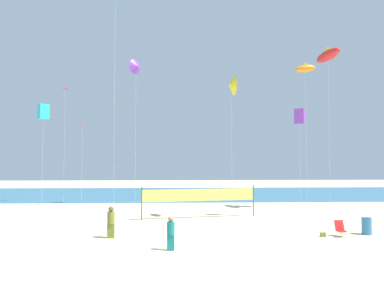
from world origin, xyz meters
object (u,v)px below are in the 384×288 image
(trash_barrel, at_px, (367,226))
(kite_orange_inflatable, at_px, (305,69))
(kite_violet_delta, at_px, (136,67))
(kite_cyan_diamond, at_px, (115,5))
(kite_violet_box, at_px, (300,117))
(kite_magenta_diamond, at_px, (65,90))
(kite_yellow_delta, at_px, (232,85))
(beachgoer_teal_shirt, at_px, (171,232))
(kite_red_inflatable, at_px, (328,55))
(beachgoer_olive_shirt, at_px, (111,221))
(beach_handbag, at_px, (323,235))
(kite_red_diamond, at_px, (82,126))
(folding_beach_chair, at_px, (340,228))
(kite_cyan_box, at_px, (43,112))
(volleyball_net, at_px, (199,196))

(trash_barrel, height_order, kite_orange_inflatable, kite_orange_inflatable)
(kite_violet_delta, bearing_deg, kite_orange_inflatable, -30.61)
(kite_cyan_diamond, xyz_separation_m, kite_violet_box, (15.18, 8.39, -6.39))
(kite_magenta_diamond, bearing_deg, kite_violet_box, -12.75)
(kite_yellow_delta, bearing_deg, beachgoer_teal_shirt, -115.44)
(kite_cyan_diamond, xyz_separation_m, kite_red_inflatable, (17.33, 7.12, -1.14))
(beachgoer_olive_shirt, bearing_deg, beach_handbag, 19.49)
(beach_handbag, height_order, kite_red_diamond, kite_red_diamond)
(folding_beach_chair, distance_m, kite_red_inflatable, 17.24)
(kite_violet_box, distance_m, kite_yellow_delta, 9.13)
(kite_cyan_box, bearing_deg, kite_magenta_diamond, 97.12)
(trash_barrel, xyz_separation_m, kite_violet_box, (-0.06, 11.37, 7.78))
(beachgoer_olive_shirt, height_order, kite_violet_box, kite_violet_box)
(kite_violet_delta, bearing_deg, kite_cyan_diamond, -90.74)
(kite_yellow_delta, bearing_deg, kite_red_inflatable, 25.40)
(beachgoer_teal_shirt, height_order, kite_violet_box, kite_violet_box)
(kite_cyan_diamond, bearing_deg, folding_beach_chair, -14.32)
(kite_magenta_diamond, bearing_deg, kite_orange_inflatable, -26.90)
(folding_beach_chair, bearing_deg, kite_orange_inflatable, 105.87)
(beachgoer_teal_shirt, bearing_deg, kite_cyan_box, 64.31)
(volleyball_net, height_order, kite_orange_inflatable, kite_orange_inflatable)
(kite_orange_inflatable, bearing_deg, volleyball_net, 175.45)
(kite_violet_delta, height_order, kite_violet_box, kite_violet_delta)
(beach_handbag, bearing_deg, kite_red_diamond, 140.81)
(kite_cyan_diamond, relative_size, kite_magenta_diamond, 1.30)
(kite_cyan_box, xyz_separation_m, kite_yellow_delta, (14.40, -1.59, 1.84))
(folding_beach_chair, distance_m, beach_handbag, 1.10)
(kite_cyan_diamond, relative_size, kite_orange_inflatable, 1.32)
(kite_orange_inflatable, bearing_deg, kite_cyan_diamond, -168.63)
(kite_orange_inflatable, xyz_separation_m, kite_red_inflatable, (3.56, 4.35, 2.30))
(beachgoer_olive_shirt, bearing_deg, kite_red_inflatable, 52.01)
(kite_red_diamond, xyz_separation_m, kite_orange_inflatable, (18.59, -7.77, 3.64))
(volleyball_net, distance_m, beach_handbag, 9.69)
(beachgoer_olive_shirt, bearing_deg, kite_magenta_diamond, 134.94)
(beachgoer_olive_shirt, distance_m, volleyball_net, 8.67)
(trash_barrel, height_order, kite_magenta_diamond, kite_magenta_diamond)
(kite_violet_delta, relative_size, kite_red_inflatable, 0.99)
(beach_handbag, relative_size, kite_orange_inflatable, 0.03)
(volleyball_net, xyz_separation_m, kite_magenta_diamond, (-13.17, 10.09, 9.85))
(volleyball_net, bearing_deg, kite_violet_delta, 127.30)
(kite_cyan_diamond, bearing_deg, trash_barrel, -11.06)
(kite_violet_delta, bearing_deg, beachgoer_teal_shirt, -77.81)
(beachgoer_teal_shirt, xyz_separation_m, kite_cyan_diamond, (-3.85, 6.32, 13.79))
(kite_yellow_delta, bearing_deg, volleyball_net, 165.22)
(kite_cyan_box, bearing_deg, beach_handbag, -22.92)
(kite_red_diamond, height_order, kite_orange_inflatable, kite_orange_inflatable)
(kite_magenta_diamond, height_order, kite_cyan_box, kite_magenta_diamond)
(kite_orange_inflatable, relative_size, kite_yellow_delta, 1.09)
(trash_barrel, bearing_deg, volleyball_net, 145.93)
(kite_orange_inflatable, height_order, kite_yellow_delta, kite_orange_inflatable)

